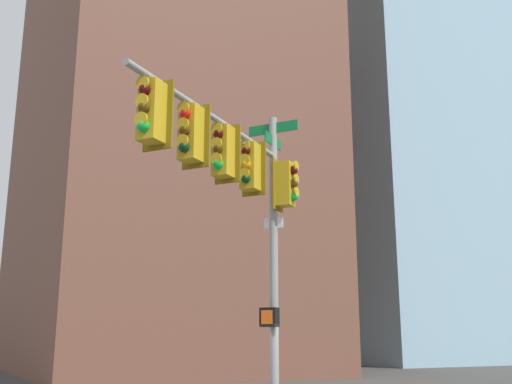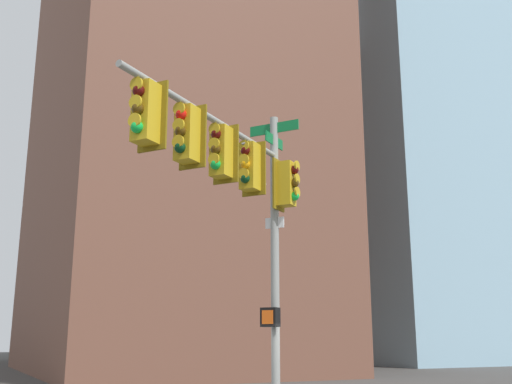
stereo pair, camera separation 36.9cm
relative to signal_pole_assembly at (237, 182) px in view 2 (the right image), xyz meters
name	(u,v)px [view 2 (the right image)]	position (x,y,z in m)	size (l,w,h in m)	color
signal_pole_assembly	(237,182)	(0.00, 0.00, 0.00)	(3.77, 4.86, 7.16)	gray
building_brick_midblock	(133,187)	(-53.35, 12.15, 13.09)	(17.68, 18.22, 36.61)	#4C3328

